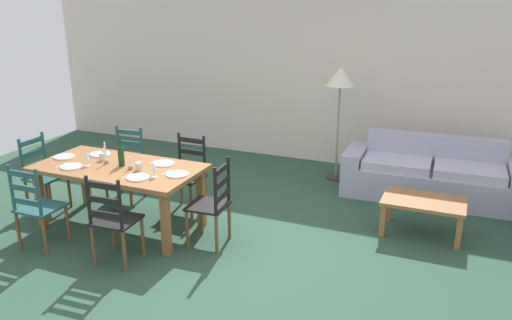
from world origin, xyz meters
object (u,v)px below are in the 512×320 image
dining_chair_far_left (126,164)px  standing_lamp (340,83)px  dining_chair_head_west (43,174)px  coffee_cup_secondary (102,157)px  dining_chair_near_left (36,207)px  wine_bottle (121,156)px  wine_glass_far_left (104,150)px  dining_chair_far_right (188,174)px  dining_chair_near_right (113,219)px  couch (432,176)px  coffee_table (424,205)px  wine_glass_near_left (86,157)px  wine_glass_near_right (154,167)px  coffee_cup_primary (139,166)px  dining_chair_head_east (212,203)px  dining_table (119,173)px

dining_chair_far_left → standing_lamp: standing_lamp is taller
dining_chair_head_west → coffee_cup_secondary: 0.95m
coffee_cup_secondary → dining_chair_near_left: bearing=-102.2°
wine_bottle → wine_glass_far_left: (-0.34, 0.13, -0.01)m
dining_chair_far_right → dining_chair_near_left: bearing=-122.1°
dining_chair_near_right → couch: size_ratio=0.42×
dining_chair_head_west → coffee_table: bearing=14.3°
dining_chair_near_right → coffee_table: 3.37m
coffee_cup_secondary → dining_chair_far_left: bearing=104.7°
dining_chair_near_left → wine_glass_near_left: 0.77m
wine_glass_far_left → couch: bearing=32.0°
dining_chair_near_right → couch: 4.16m
dining_chair_head_west → coffee_table: (4.45, 1.13, -0.12)m
wine_bottle → wine_glass_near_right: size_ratio=1.96×
dining_chair_far_left → couch: size_ratio=0.42×
wine_glass_near_left → coffee_table: bearing=19.9°
wine_glass_near_left → coffee_cup_secondary: 0.24m
dining_chair_near_left → coffee_cup_primary: dining_chair_near_left is taller
wine_bottle → wine_glass_near_left: bearing=-156.8°
standing_lamp → dining_chair_far_right: bearing=-128.0°
dining_chair_head_east → wine_bottle: wine_bottle is taller
wine_glass_far_left → dining_chair_head_east: bearing=-4.9°
wine_glass_far_left → coffee_table: size_ratio=0.18×
dining_table → wine_glass_near_left: (-0.32, -0.14, 0.20)m
wine_glass_near_right → coffee_cup_secondary: 0.92m
dining_chair_far_right → coffee_table: 2.82m
dining_chair_near_right → wine_bottle: wine_bottle is taller
coffee_cup_primary → dining_chair_far_right: bearing=77.6°
coffee_table → dining_chair_far_left: bearing=-173.6°
dining_chair_near_left → dining_chair_far_left: same height
dining_chair_far_right → wine_glass_near_left: size_ratio=5.96×
dining_chair_near_left → dining_chair_head_west: size_ratio=1.00×
dining_chair_far_right → coffee_cup_secondary: dining_chair_far_right is taller
wine_glass_far_left → wine_glass_near_left: bearing=-93.2°
wine_bottle → wine_glass_near_right: wine_bottle is taller
coffee_table → standing_lamp: standing_lamp is taller
dining_chair_head_west → wine_glass_far_left: 0.97m
wine_glass_near_left → standing_lamp: (2.22, 2.69, 0.55)m
dining_chair_far_left → coffee_table: size_ratio=1.07×
wine_glass_near_right → dining_chair_head_east: bearing=16.1°
dining_chair_near_left → dining_chair_head_west: 1.08m
dining_chair_near_right → coffee_cup_secondary: 1.15m
dining_chair_far_left → wine_glass_near_left: size_ratio=5.96×
dining_chair_head_east → wine_glass_far_left: bearing=175.1°
dining_chair_near_right → dining_chair_head_west: bearing=155.7°
dining_chair_head_east → wine_glass_near_right: bearing=-163.9°
wine_glass_far_left → coffee_table: 3.73m
dining_chair_far_right → wine_glass_near_left: 1.23m
dining_chair_near_right → wine_bottle: bearing=120.0°
dining_chair_near_left → coffee_cup_secondary: dining_chair_near_left is taller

